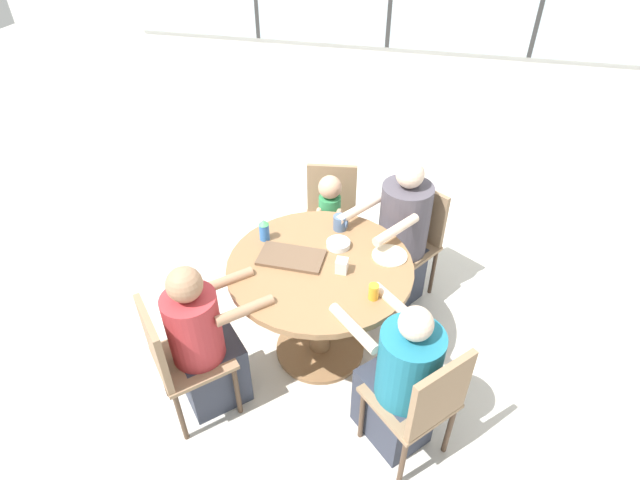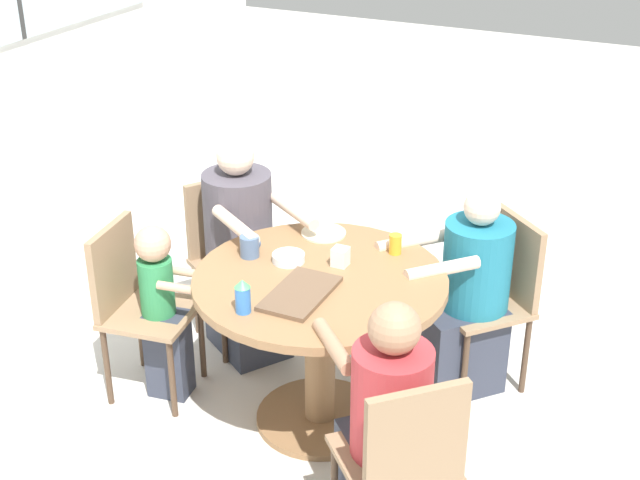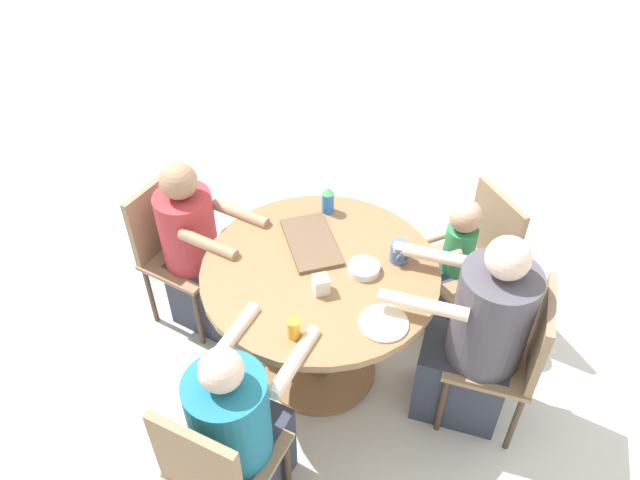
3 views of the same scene
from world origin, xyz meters
name	(u,v)px [view 1 (image 1 of 3)]	position (x,y,z in m)	size (l,w,h in m)	color
ground_plane	(320,349)	(0.00, 0.00, 0.00)	(16.00, 16.00, 0.00)	beige
wall_back_with_windows	(389,26)	(0.00, 2.79, 1.42)	(8.40, 0.08, 2.80)	silver
dining_table	(320,288)	(0.00, 0.00, 0.57)	(1.12, 1.12, 0.77)	olive
chair_for_woman_green_shirt	(424,401)	(0.69, -0.63, 0.52)	(0.57, 0.57, 0.87)	#937556
chair_for_man_blue_shirt	(413,233)	(0.51, 0.78, 0.52)	(0.55, 0.55, 0.87)	#937556
chair_for_man_teal_shirt	(175,354)	(-0.67, -0.65, 0.52)	(0.57, 0.57, 0.87)	#937556
chair_for_toddler	(331,211)	(-0.14, 0.92, 0.52)	(0.45, 0.45, 0.87)	#937556
person_woman_green_shirt	(400,384)	(0.56, -0.51, 0.47)	(0.65, 0.63, 1.05)	#333847
person_man_blue_shirt	(398,244)	(0.42, 0.64, 0.51)	(0.63, 0.71, 1.16)	#333847
person_man_teal_shirt	(205,347)	(-0.55, -0.53, 0.49)	(0.59, 0.59, 1.08)	#333847
person_toddler	(329,229)	(-0.11, 0.77, 0.45)	(0.21, 0.32, 0.90)	#333847
food_tray_dark	(291,257)	(-0.18, 0.01, 0.78)	(0.39, 0.22, 0.02)	brown
coffee_mug	(340,223)	(0.05, 0.37, 0.82)	(0.09, 0.09, 0.10)	slate
sippy_cup	(264,229)	(-0.40, 0.15, 0.85)	(0.07, 0.07, 0.15)	blue
juice_glass	(374,292)	(0.35, -0.21, 0.82)	(0.06, 0.06, 0.09)	gold
milk_carton_small	(342,266)	(0.14, -0.03, 0.81)	(0.07, 0.07, 0.09)	silver
bowl_white_shallow	(338,244)	(0.07, 0.19, 0.79)	(0.15, 0.15, 0.04)	silver
plate_tortillas	(390,256)	(0.39, 0.17, 0.77)	(0.21, 0.21, 0.01)	beige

